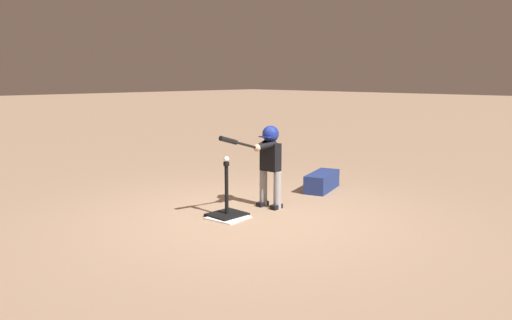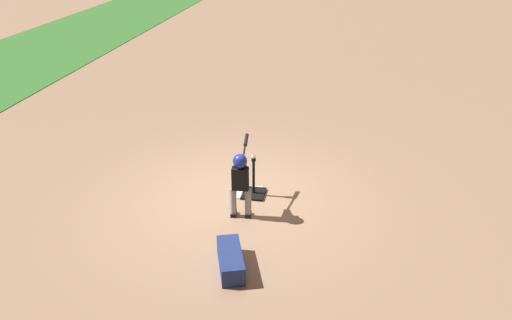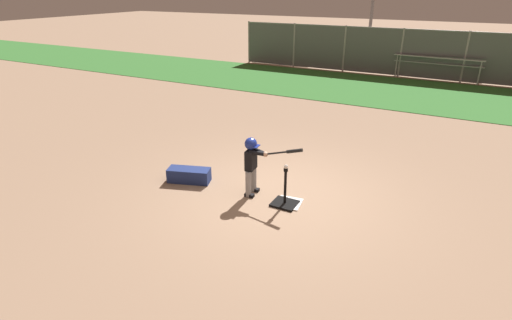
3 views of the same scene
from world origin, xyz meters
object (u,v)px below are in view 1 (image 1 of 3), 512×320
Objects in this scene: batter_child at (269,156)px; equipment_bag at (322,181)px; baseball at (226,159)px; batting_tee at (227,209)px.

equipment_bag is at bearing -174.53° from batter_child.
equipment_bag is (-1.39, -0.13, -0.58)m from batter_child.
batter_child is 15.27× the size of baseball.
batting_tee is 0.94m from batter_child.
baseball reaches higher than batting_tee.
baseball is at bearing -7.01° from batter_child.
baseball is at bearing 0.00° from batting_tee.
batter_child reaches higher than batting_tee.
baseball is (0.00, 0.00, 0.66)m from batting_tee.
batter_child is at bearing 172.99° from baseball.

